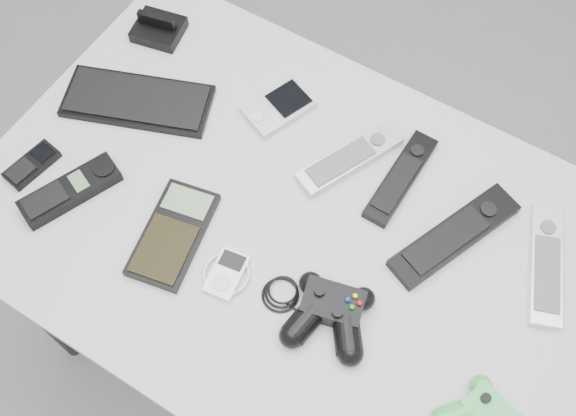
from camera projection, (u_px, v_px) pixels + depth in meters
The scene contains 14 objects.
floor at pixel (271, 334), 1.91m from camera, with size 3.50×3.50×0.00m, color slate.
desk at pixel (302, 245), 1.25m from camera, with size 1.17×0.75×0.79m.
pda_keyboard at pixel (138, 100), 1.31m from camera, with size 0.28×0.12×0.02m, color black.
dock_bracket at pixel (158, 25), 1.37m from camera, with size 0.10×0.08×0.05m, color black.
pda at pixel (278, 107), 1.30m from camera, with size 0.08×0.13×0.02m, color #ADAEB4.
remote_silver_a at pixel (350, 158), 1.24m from camera, with size 0.05×0.21×0.02m, color #ADAEB4.
remote_black_a at pixel (401, 177), 1.22m from camera, with size 0.05×0.21×0.02m, color black.
remote_black_b at pixel (455, 235), 1.17m from camera, with size 0.06×0.26×0.02m, color black.
remote_silver_b at pixel (546, 264), 1.14m from camera, with size 0.05×0.22×0.02m, color silver.
mobile_phone at pixel (32, 165), 1.24m from camera, with size 0.05×0.10×0.02m, color black.
cordless_handset at pixel (70, 190), 1.21m from camera, with size 0.06×0.18×0.03m, color black.
calculator at pixel (173, 234), 1.17m from camera, with size 0.10×0.20×0.02m, color black.
mp3_player at pixel (226, 274), 1.14m from camera, with size 0.08×0.09×0.02m, color silver.
controller_black at pixel (330, 312), 1.09m from camera, with size 0.24×0.15×0.05m, color black, non-canonical shape.
Camera 1 is at (0.33, -0.45, 1.86)m, focal length 42.00 mm.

